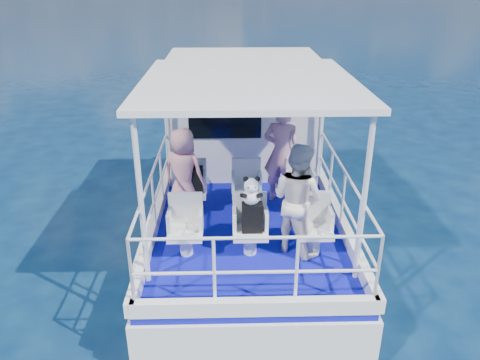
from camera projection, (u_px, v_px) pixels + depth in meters
name	position (u px, v px, depth m)	size (l,w,h in m)	color
ground	(247.00, 262.00, 8.02)	(2000.00, 2000.00, 0.00)	#081D3A
hull	(245.00, 232.00, 8.93)	(3.00, 7.00, 1.60)	white
deck	(245.00, 192.00, 8.59)	(2.90, 6.90, 0.10)	#0B0CA0
cabin	(243.00, 112.00, 9.30)	(2.85, 2.00, 2.20)	white
canopy	(248.00, 82.00, 6.56)	(3.00, 3.20, 0.08)	white
canopy_posts	(248.00, 159.00, 6.98)	(2.77, 2.97, 2.20)	white
railings	(249.00, 205.00, 6.92)	(2.84, 3.59, 1.00)	white
seat_port_fwd	(192.00, 200.00, 7.74)	(0.48, 0.46, 0.38)	silver
seat_center_fwd	(247.00, 200.00, 7.76)	(0.48, 0.46, 0.38)	silver
seat_stbd_fwd	(300.00, 199.00, 7.78)	(0.48, 0.46, 0.38)	silver
seat_port_aft	(186.00, 242.00, 6.55)	(0.48, 0.46, 0.38)	silver
seat_center_aft	(250.00, 241.00, 6.57)	(0.48, 0.46, 0.38)	silver
seat_stbd_aft	(314.00, 240.00, 6.59)	(0.48, 0.46, 0.38)	silver
passenger_port_fwd	(184.00, 172.00, 7.46)	(0.54, 0.39, 1.45)	pink
passenger_stbd_fwd	(282.00, 153.00, 7.82)	(0.64, 0.42, 1.74)	#C9829B
passenger_stbd_aft	(297.00, 199.00, 6.41)	(0.78, 0.61, 1.60)	silver
backpack_port	(193.00, 180.00, 7.53)	(0.32, 0.18, 0.42)	black
backpack_center	(252.00, 218.00, 6.37)	(0.28, 0.16, 0.42)	black
compact_camera	(194.00, 166.00, 7.43)	(0.09, 0.06, 0.06)	black
panda	(251.00, 190.00, 6.20)	(0.26, 0.21, 0.40)	white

